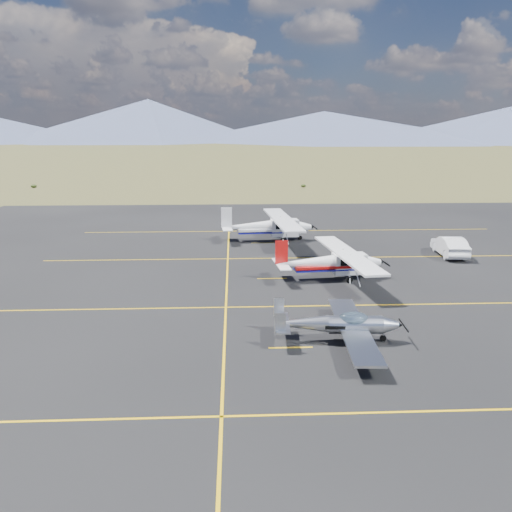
% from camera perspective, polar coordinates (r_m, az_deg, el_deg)
% --- Properties ---
extents(ground, '(1600.00, 1600.00, 0.00)m').
position_cam_1_polar(ground, '(26.63, 9.59, -7.08)').
color(ground, '#383D1C').
rests_on(ground, ground).
extents(apron, '(72.00, 72.00, 0.02)m').
position_cam_1_polar(apron, '(33.14, 7.10, -2.76)').
color(apron, black).
rests_on(apron, ground).
extents(aircraft_low_wing, '(5.76, 8.03, 1.74)m').
position_cam_1_polar(aircraft_low_wing, '(23.58, 9.62, -7.73)').
color(aircraft_low_wing, silver).
rests_on(aircraft_low_wing, apron).
extents(aircraft_cessna, '(6.52, 10.82, 2.73)m').
position_cam_1_polar(aircraft_cessna, '(33.13, 8.54, -0.64)').
color(aircraft_cessna, white).
rests_on(aircraft_cessna, apron).
extents(aircraft_plain, '(7.35, 12.22, 3.09)m').
position_cam_1_polar(aircraft_plain, '(44.54, 1.45, 3.46)').
color(aircraft_plain, white).
rests_on(aircraft_plain, apron).
extents(sedan, '(2.06, 4.87, 1.56)m').
position_cam_1_polar(sedan, '(42.06, 21.26, 1.08)').
color(sedan, white).
rests_on(sedan, apron).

